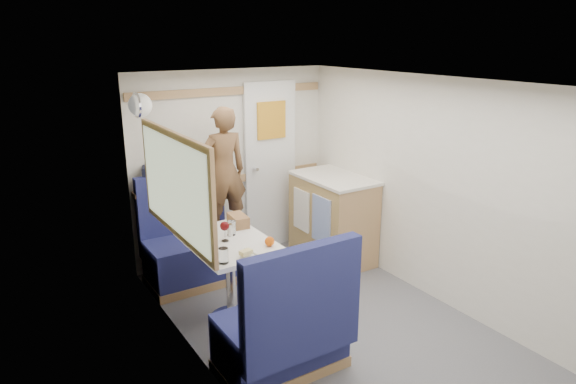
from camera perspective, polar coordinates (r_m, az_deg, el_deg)
floor at (r=4.14m, az=8.76°, el=-17.28°), size 4.50×4.50×0.00m
ceiling at (r=3.44m, az=10.27°, el=11.45°), size 4.50×4.50×0.00m
wall_back at (r=5.48m, az=-6.21°, el=2.97°), size 2.20×0.02×2.00m
wall_left at (r=3.10m, az=-6.19°, el=-8.21°), size 0.02×4.50×2.00m
wall_right at (r=4.45m, az=20.19°, el=-1.32°), size 0.02×4.50×2.00m
oak_trim_low at (r=5.50m, az=-6.07°, el=1.41°), size 2.15×0.02×0.08m
oak_trim_high at (r=5.33m, az=-6.38°, el=11.10°), size 2.15×0.02×0.08m
side_window at (r=3.90m, az=-12.52°, el=0.68°), size 0.04×1.30×0.72m
rear_door at (r=5.66m, az=-1.96°, el=3.23°), size 0.62×0.12×1.86m
dinette_table at (r=4.28m, az=-6.49°, el=-7.26°), size 0.62×0.92×0.72m
bench_far at (r=5.12m, az=-10.63°, el=-6.52°), size 0.90×0.59×1.05m
bench_near at (r=3.74m, az=-0.34°, el=-15.67°), size 0.90×0.59×1.05m
ledge at (r=5.15m, az=-12.03°, el=0.40°), size 0.90×0.14×0.04m
dome_light at (r=4.61m, az=-16.11°, el=9.26°), size 0.20×0.20×0.20m
galley_counter at (r=5.47m, az=4.97°, el=-2.87°), size 0.57×0.92×0.92m
person at (r=4.95m, az=-7.17°, el=2.30°), size 0.47×0.32×1.24m
duffel_bag at (r=5.09m, az=-13.13°, el=1.69°), size 0.53×0.38×0.23m
tray at (r=3.99m, az=-2.15°, el=-6.51°), size 0.29×0.35×0.02m
orange_fruit at (r=4.03m, az=-2.06°, el=-5.51°), size 0.08×0.08×0.08m
cheese_block at (r=3.90m, az=-4.70°, el=-6.69°), size 0.11×0.08×0.03m
wine_glass at (r=4.17m, az=-7.06°, el=-3.87°), size 0.08×0.08×0.17m
tumbler_left at (r=3.80m, az=-7.19°, el=-7.04°), size 0.07×0.07×0.12m
tumbler_mid at (r=4.27m, az=-9.44°, el=-4.46°), size 0.06×0.06×0.10m
tumbler_right at (r=4.31m, az=-6.32°, el=-4.00°), size 0.07×0.07×0.12m
beer_glass at (r=4.44m, az=-4.93°, el=-3.52°), size 0.06×0.06×0.09m
pepper_grinder at (r=4.30m, az=-8.28°, el=-4.34°), size 0.04×0.04×0.09m
salt_grinder at (r=4.29m, az=-6.42°, el=-4.32°), size 0.04×0.04×0.09m
bread_loaf at (r=4.51m, az=-5.56°, el=-3.15°), size 0.15×0.25×0.10m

